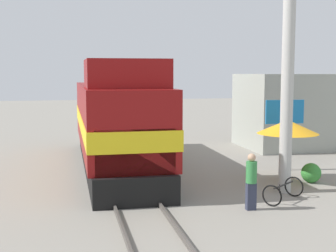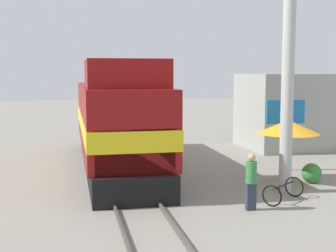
% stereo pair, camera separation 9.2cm
% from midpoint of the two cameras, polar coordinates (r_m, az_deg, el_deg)
% --- Properties ---
extents(ground_plane, '(120.00, 120.00, 0.00)m').
position_cam_midpoint_polar(ground_plane, '(16.53, -4.72, -8.45)').
color(ground_plane, gray).
extents(rail_near, '(0.08, 41.67, 0.15)m').
position_cam_midpoint_polar(rail_near, '(16.44, -7.23, -8.30)').
color(rail_near, '#4C4742').
rests_on(rail_near, ground_plane).
extents(rail_far, '(0.08, 41.67, 0.15)m').
position_cam_midpoint_polar(rail_far, '(16.62, -2.25, -8.09)').
color(rail_far, '#4C4742').
rests_on(rail_far, ground_plane).
extents(locomotive, '(3.09, 13.44, 4.74)m').
position_cam_midpoint_polar(locomotive, '(20.78, -6.47, 0.22)').
color(locomotive, black).
rests_on(locomotive, ground_plane).
extents(utility_pole, '(1.80, 0.44, 11.86)m').
position_cam_midpoint_polar(utility_pole, '(17.02, 14.39, 12.11)').
color(utility_pole, '#B2B2AD').
rests_on(utility_pole, ground_plane).
extents(vendor_umbrella, '(2.39, 2.39, 2.44)m').
position_cam_midpoint_polar(vendor_umbrella, '(18.79, 14.26, -0.10)').
color(vendor_umbrella, '#4C4C4C').
rests_on(vendor_umbrella, ground_plane).
extents(billboard_sign, '(1.77, 0.12, 3.10)m').
position_cam_midpoint_polar(billboard_sign, '(20.93, 13.91, 0.98)').
color(billboard_sign, '#595959').
rests_on(billboard_sign, ground_plane).
extents(shrub_cluster, '(0.77, 0.77, 0.77)m').
position_cam_midpoint_polar(shrub_cluster, '(19.10, 16.91, -5.49)').
color(shrub_cluster, '#388C38').
rests_on(shrub_cluster, ground_plane).
extents(person_bystander, '(0.34, 0.34, 1.78)m').
position_cam_midpoint_polar(person_bystander, '(14.82, 9.94, -6.41)').
color(person_bystander, '#2D3347').
rests_on(person_bystander, ground_plane).
extents(bicycle, '(1.72, 1.55, 0.70)m').
position_cam_midpoint_polar(bicycle, '(16.14, 13.72, -7.67)').
color(bicycle, black).
rests_on(bicycle, ground_plane).
extents(building_block_distant, '(7.41, 4.76, 4.20)m').
position_cam_midpoint_polar(building_block_distant, '(28.22, 16.47, 1.83)').
color(building_block_distant, '#999E93').
rests_on(building_block_distant, ground_plane).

